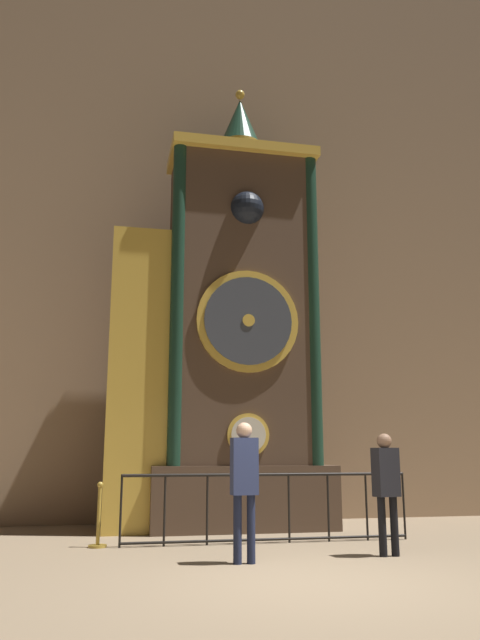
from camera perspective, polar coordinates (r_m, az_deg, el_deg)
The scene contains 7 objects.
ground_plane at distance 7.45m, azimuth 7.29°, elevation -22.76°, with size 28.00×28.00×0.00m, color #847056.
cathedral_back_wall at distance 14.74m, azimuth -2.20°, elevation 10.10°, with size 24.00×0.32×13.92m.
clock_tower at distance 12.36m, azimuth -1.59°, elevation -1.42°, with size 4.29×1.79×9.13m.
railing_fence at distance 10.37m, azimuth 2.66°, elevation -16.45°, with size 4.68×0.05×1.08m.
visitor_near at distance 8.47m, azimuth 0.39°, elevation -14.15°, with size 0.35×0.23×1.80m.
visitor_far at distance 9.30m, azimuth 13.22°, elevation -14.16°, with size 0.37×0.27×1.67m.
stanchion_post at distance 10.19m, azimuth -12.83°, elevation -17.90°, with size 0.28×0.28×0.96m.
Camera 1 is at (-2.34, -6.93, 1.39)m, focal length 35.00 mm.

